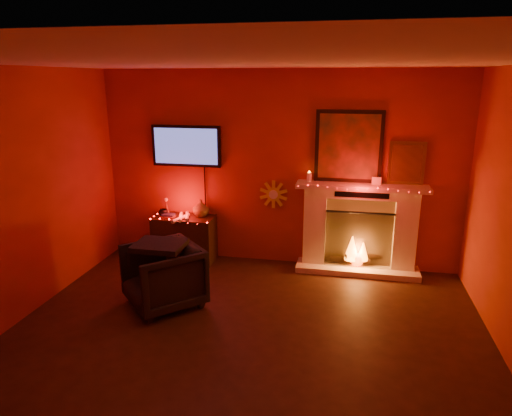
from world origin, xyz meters
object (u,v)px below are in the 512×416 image
at_px(sunburst_clock, 273,194).
at_px(tv, 186,146).
at_px(armchair, 163,276).
at_px(fireplace, 359,220).
at_px(console_table, 185,236).

bearing_deg(sunburst_clock, tv, -178.76).
relative_size(tv, sunburst_clock, 3.10).
relative_size(sunburst_clock, armchair, 0.50).
distance_m(fireplace, console_table, 2.48).
distance_m(fireplace, armchair, 2.70).
relative_size(fireplace, tv, 1.76).
bearing_deg(tv, fireplace, -1.50).
relative_size(tv, console_table, 1.37).
bearing_deg(console_table, armchair, -80.51).
xyz_separation_m(fireplace, armchair, (-2.22, -1.50, -0.36)).
height_order(sunburst_clock, armchair, sunburst_clock).
height_order(fireplace, tv, fireplace).
bearing_deg(fireplace, sunburst_clock, 175.63).
xyz_separation_m(sunburst_clock, console_table, (-1.26, -0.22, -0.64)).
height_order(sunburst_clock, console_table, sunburst_clock).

